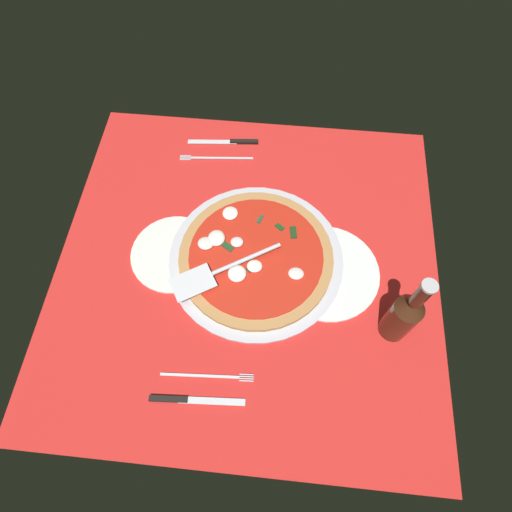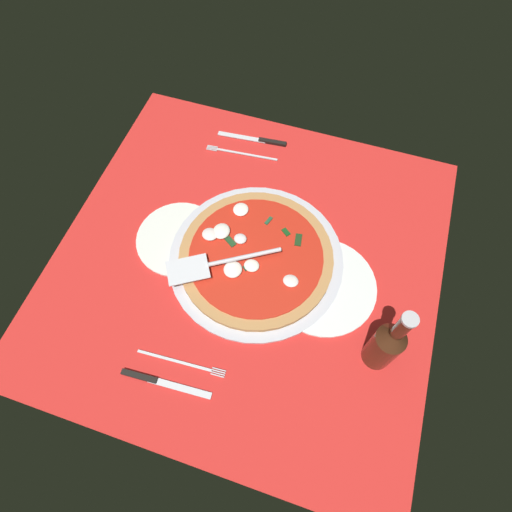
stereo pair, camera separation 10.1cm
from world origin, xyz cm
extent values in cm
cube|color=red|center=(0.00, 0.00, -0.40)|extent=(90.47, 90.47, 0.80)
cylinder|color=silver|center=(1.97, 1.12, 0.59)|extent=(41.77, 41.77, 1.18)
cylinder|color=white|center=(-17.84, 0.63, 0.50)|extent=(20.96, 20.96, 1.00)
cylinder|color=white|center=(18.94, -0.70, 0.50)|extent=(24.93, 24.93, 1.00)
cylinder|color=#B88149|center=(1.97, 1.12, 1.80)|extent=(36.79, 36.79, 1.24)
cylinder|color=red|center=(1.97, 1.12, 2.56)|extent=(31.93, 31.93, 0.30)
ellipsoid|color=white|center=(-7.86, 4.39, 3.40)|extent=(4.08, 4.42, 1.37)
ellipsoid|color=white|center=(-5.51, 11.88, 3.19)|extent=(3.81, 3.94, 0.95)
ellipsoid|color=white|center=(1.96, -2.08, 3.24)|extent=(3.59, 3.25, 1.04)
ellipsoid|color=white|center=(-10.21, 2.73, 3.33)|extent=(3.85, 3.52, 1.24)
ellipsoid|color=silver|center=(11.63, -2.99, 3.15)|extent=(3.59, 3.10, 0.88)
ellipsoid|color=white|center=(-1.84, -4.43, 3.37)|extent=(4.27, 4.35, 1.31)
ellipsoid|color=white|center=(-2.86, 3.83, 3.32)|extent=(3.06, 2.82, 1.22)
cube|color=#1F4D30|center=(2.00, 11.07, 2.86)|extent=(1.62, 2.61, 0.30)
cube|color=#1B3718|center=(10.38, 8.08, 2.86)|extent=(2.04, 3.51, 0.30)
cube|color=#144418|center=(6.97, 9.27, 2.86)|extent=(2.50, 2.31, 0.30)
cube|color=#1D4221|center=(-4.94, 2.59, 2.86)|extent=(3.26, 2.82, 0.30)
cube|color=#123823|center=(1.38, -2.25, 2.86)|extent=(2.78, 2.95, 0.30)
cube|color=silver|center=(-11.40, -8.05, 4.24)|extent=(11.39, 10.35, 0.30)
cylinder|color=silver|center=(-0.04, -1.08, 4.59)|extent=(15.16, 9.84, 1.00)
cube|color=white|center=(-6.92, -30.06, 0.30)|extent=(18.47, 12.10, 0.60)
cube|color=silver|center=(-7.06, -27.57, 0.73)|extent=(16.69, 1.55, 0.25)
cube|color=silver|center=(2.81, -27.67, 0.73)|extent=(3.01, 0.39, 0.25)
cube|color=silver|center=(2.78, -27.23, 0.73)|extent=(3.01, 0.39, 0.25)
cube|color=silver|center=(2.76, -26.79, 0.73)|extent=(3.01, 0.39, 0.25)
cube|color=silver|center=(2.73, -26.35, 0.73)|extent=(3.01, 0.39, 0.25)
cube|color=black|center=(-12.68, -32.90, 1.00)|extent=(7.95, 1.65, 0.80)
cube|color=silver|center=(-3.82, -32.39, 0.73)|extent=(13.87, 2.19, 0.25)
cube|color=white|center=(-10.59, 33.95, 0.30)|extent=(21.11, 14.51, 0.60)
cube|color=silver|center=(-10.34, 31.08, 0.73)|extent=(17.00, 2.08, 0.25)
cube|color=silver|center=(-20.37, 30.87, 0.73)|extent=(3.01, 0.48, 0.25)
cube|color=silver|center=(-20.33, 30.43, 0.73)|extent=(3.01, 0.48, 0.25)
cube|color=silver|center=(-20.29, 29.99, 0.73)|extent=(3.01, 0.48, 0.25)
cube|color=silver|center=(-20.26, 29.55, 0.73)|extent=(3.01, 0.48, 0.25)
cube|color=black|center=(-4.97, 37.34, 1.00)|extent=(7.93, 1.88, 0.80)
cube|color=silver|center=(-13.78, 36.57, 0.73)|extent=(13.82, 2.59, 0.25)
cylinder|color=#422213|center=(33.67, -13.11, 6.48)|extent=(6.16, 6.16, 12.97)
cone|color=#422213|center=(33.67, -13.11, 14.65)|extent=(6.16, 6.16, 3.37)
cylinder|color=#422213|center=(33.67, -13.11, 19.99)|extent=(2.62, 2.62, 7.30)
cylinder|color=#B7B7BC|center=(33.67, -13.11, 23.94)|extent=(3.01, 3.01, 0.60)
camera|label=1|loc=(6.61, -45.70, 92.12)|focal=30.08mm
camera|label=2|loc=(16.54, -43.62, 92.12)|focal=30.08mm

